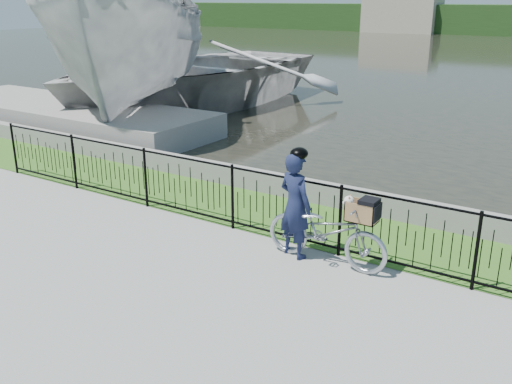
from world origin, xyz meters
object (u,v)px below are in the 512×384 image
Objects in this scene: cyclist at (295,204)px; boat_far at (186,73)px; bicycle_rig at (327,231)px; boat_near at (136,49)px; dock at (67,115)px.

cyclist is 13.08m from boat_far.
boat_near is at bearing 147.39° from bicycle_rig.
bicycle_rig is 0.63m from cyclist.
dock is 3.01m from boat_near.
bicycle_rig is 11.84m from boat_near.
bicycle_rig is 1.13× the size of cyclist.
cyclist is at bearing -34.21° from boat_near.
boat_near reaches higher than boat_far.
boat_near is at bearing 62.61° from dock.
bicycle_rig is at bearing 3.69° from cyclist.
boat_near is 0.95× the size of boat_far.
bicycle_rig is 13.46m from boat_far.
cyclist reaches higher than dock.
boat_far is (-9.53, 8.95, 0.36)m from cyclist.
dock is 0.86× the size of boat_near.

